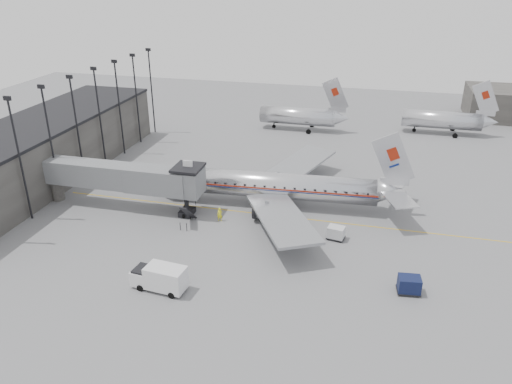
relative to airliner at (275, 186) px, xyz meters
The scene contains 12 objects.
ground 9.47m from the airliner, 94.29° to the right, with size 160.00×160.00×0.00m, color slate.
terminal 34.72m from the airliner, behind, with size 12.00×46.00×8.00m, color #363331.
apron_line 4.69m from the airliner, 52.67° to the right, with size 0.15×60.00×0.01m, color gold.
jet_bridge 18.21m from the airliner, 162.78° to the right, with size 21.00×6.20×7.10m.
floodlight_masts 29.01m from the airliner, behind, with size 0.90×42.25×15.25m.
distant_aircraft_near 33.05m from the airliner, 94.29° to the left, with size 16.39×3.20×10.26m.
distant_aircraft_mid 43.81m from the airliner, 57.52° to the left, with size 16.39×3.20×10.26m.
airliner is the anchor object (origin of this frame).
service_van 21.95m from the airliner, 107.94° to the right, with size 5.57×2.60×2.53m.
baggage_cart_navy 22.77m from the airliner, 43.64° to the right, with size 2.34×1.88×1.71m.
baggage_cart_white 11.33m from the airliner, 39.11° to the right, with size 2.17×1.80×1.52m.
ramp_worker 8.37m from the airliner, 132.22° to the right, with size 0.63×0.41×1.73m, color yellow.
Camera 1 is at (12.58, -48.24, 28.45)m, focal length 35.00 mm.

